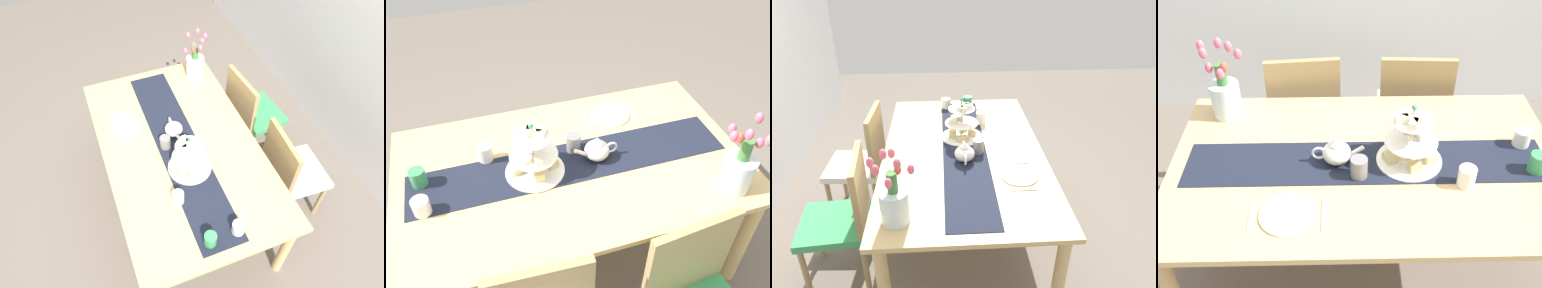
% 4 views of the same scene
% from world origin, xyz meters
% --- Properties ---
extents(ground_plane, '(8.00, 8.00, 0.00)m').
position_xyz_m(ground_plane, '(0.00, 0.00, 0.00)').
color(ground_plane, '#6B6056').
extents(dining_table, '(1.79, 1.08, 0.74)m').
position_xyz_m(dining_table, '(0.00, 0.00, 0.66)').
color(dining_table, tan).
rests_on(dining_table, ground_plane).
extents(chair_left, '(0.46, 0.46, 0.91)m').
position_xyz_m(chair_left, '(-0.34, 0.77, 0.50)').
color(chair_left, '#9C8254').
rests_on(chair_left, ground_plane).
extents(chair_right, '(0.44, 0.44, 0.91)m').
position_xyz_m(chair_right, '(0.33, 0.77, 0.50)').
color(chair_right, '#9C8254').
rests_on(chair_right, ground_plane).
extents(table_runner, '(1.64, 0.30, 0.00)m').
position_xyz_m(table_runner, '(0.00, -0.01, 0.74)').
color(table_runner, black).
rests_on(table_runner, dining_table).
extents(tiered_cake_stand, '(0.30, 0.30, 0.30)m').
position_xyz_m(tiered_cake_stand, '(0.19, 0.00, 0.84)').
color(tiered_cake_stand, beige).
rests_on(tiered_cake_stand, table_runner).
extents(teapot, '(0.24, 0.13, 0.14)m').
position_xyz_m(teapot, '(-0.14, 0.00, 0.80)').
color(teapot, white).
rests_on(teapot, table_runner).
extents(tulip_vase, '(0.22, 0.22, 0.40)m').
position_xyz_m(tulip_vase, '(-0.70, 0.39, 0.87)').
color(tulip_vase, silver).
rests_on(tulip_vase, dining_table).
extents(cream_jug, '(0.08, 0.08, 0.08)m').
position_xyz_m(cream_jug, '(0.74, 0.10, 0.78)').
color(cream_jug, white).
rests_on(cream_jug, dining_table).
extents(dinner_plate_left, '(0.23, 0.23, 0.01)m').
position_xyz_m(dinner_plate_left, '(-0.34, -0.32, 0.75)').
color(dinner_plate_left, white).
rests_on(dinner_plate_left, dining_table).
extents(fork_left, '(0.02, 0.15, 0.01)m').
position_xyz_m(fork_left, '(-0.48, -0.32, 0.74)').
color(fork_left, silver).
rests_on(fork_left, dining_table).
extents(knife_left, '(0.02, 0.17, 0.01)m').
position_xyz_m(knife_left, '(-0.19, -0.32, 0.74)').
color(knife_left, silver).
rests_on(knife_left, dining_table).
extents(mug_grey, '(0.08, 0.08, 0.09)m').
position_xyz_m(mug_grey, '(-0.04, -0.10, 0.79)').
color(mug_grey, slate).
rests_on(mug_grey, table_runner).
extents(mug_white_text, '(0.08, 0.08, 0.09)m').
position_xyz_m(mug_white_text, '(0.42, -0.16, 0.79)').
color(mug_white_text, white).
rests_on(mug_white_text, dining_table).
extents(mug_orange, '(0.08, 0.08, 0.09)m').
position_xyz_m(mug_orange, '(0.75, -0.08, 0.79)').
color(mug_orange, '#389356').
rests_on(mug_orange, dining_table).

